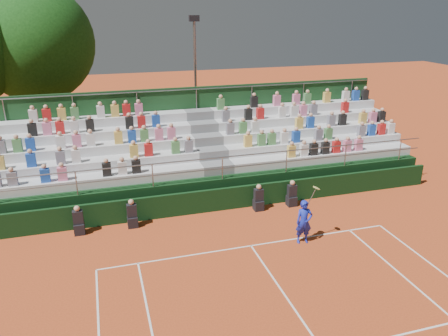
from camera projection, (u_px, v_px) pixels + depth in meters
name	position (u px, v px, depth m)	size (l,w,h in m)	color
ground	(251.00, 246.00, 16.02)	(90.00, 90.00, 0.00)	#BE4A1F
courtside_wall	(226.00, 199.00, 18.72)	(20.00, 0.15, 1.00)	black
line_officials	(195.00, 208.00, 17.93)	(9.31, 0.40, 1.19)	black
grandstand	(207.00, 161.00, 21.41)	(20.00, 5.20, 4.40)	black
tennis_player	(304.00, 222.00, 15.98)	(0.86, 0.48, 2.22)	#1829BA
tree_east	(34.00, 43.00, 24.42)	(6.60, 6.60, 9.61)	#382114
floodlight_mast	(195.00, 71.00, 26.39)	(0.60, 0.25, 7.74)	gray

